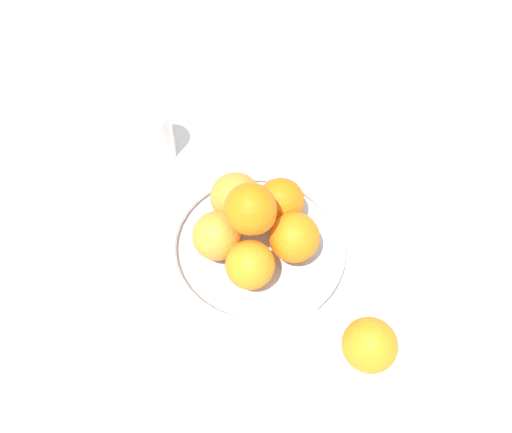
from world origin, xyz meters
name	(u,v)px	position (x,y,z in m)	size (l,w,h in m)	color
ground_plane	(256,252)	(0.00, 0.00, 0.00)	(4.00, 4.00, 0.00)	silver
fruit_bowl	(256,246)	(0.00, 0.00, 0.02)	(0.30, 0.30, 0.04)	silver
orange_pile	(255,222)	(0.00, 0.00, 0.09)	(0.20, 0.20, 0.14)	orange
stray_orange	(370,345)	(0.12, 0.21, 0.04)	(0.08, 0.08, 0.08)	orange
drinking_glass	(153,135)	(-0.16, -0.25, 0.05)	(0.08, 0.08, 0.11)	white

